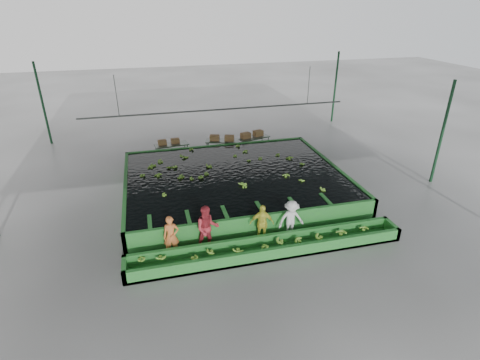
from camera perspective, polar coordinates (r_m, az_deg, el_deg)
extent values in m
plane|color=gray|center=(16.53, 0.43, -3.85)|extent=(80.00, 80.00, 0.00)
cube|color=gray|center=(14.73, 0.50, 13.34)|extent=(20.00, 22.00, 0.04)
cube|color=black|center=(17.44, -0.82, 0.93)|extent=(9.70, 7.70, 0.00)
cylinder|color=#59605B|center=(19.94, -3.27, 10.66)|extent=(0.08, 0.08, 14.00)
cylinder|color=#59605B|center=(19.40, -18.31, 12.06)|extent=(0.04, 0.04, 2.00)
cylinder|color=#59605B|center=(21.22, 10.42, 13.98)|extent=(0.04, 0.04, 2.00)
imported|color=orange|center=(13.34, -10.44, -8.42)|extent=(0.56, 0.38, 1.52)
imported|color=#B52D38|center=(13.37, -4.99, -7.37)|extent=(0.86, 0.67, 1.75)
imported|color=#D5D23D|center=(13.83, 3.33, -6.63)|extent=(0.95, 0.55, 1.53)
imported|color=silver|center=(14.17, 7.79, -5.96)|extent=(1.01, 0.60, 1.53)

